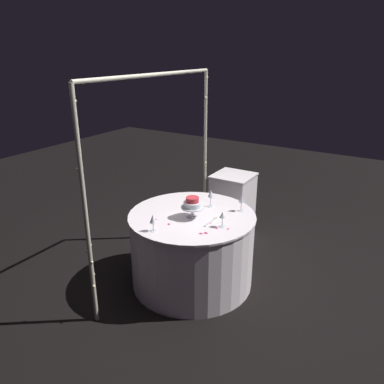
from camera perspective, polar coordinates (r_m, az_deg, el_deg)
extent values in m
plane|color=black|center=(4.01, 0.00, -13.28)|extent=(12.00, 12.00, 0.00)
cylinder|color=#B7B29E|center=(3.11, -15.79, -3.38)|extent=(0.04, 0.04, 2.03)
cylinder|color=#B7B29E|center=(4.52, 1.98, 4.97)|extent=(0.04, 0.04, 2.03)
cylinder|color=#B7B29E|center=(3.56, -5.82, 17.24)|extent=(1.90, 0.04, 0.04)
sphere|color=#F9EAB2|center=(3.40, -14.64, -13.64)|extent=(0.02, 0.02, 0.02)
sphere|color=#F9EAB2|center=(4.47, 2.05, 7.18)|extent=(0.02, 0.02, 0.02)
sphere|color=#F9EAB2|center=(2.99, -14.90, 16.03)|extent=(0.02, 0.02, 0.02)
sphere|color=#F9EAB2|center=(3.36, -14.67, -11.92)|extent=(0.02, 0.02, 0.02)
sphere|color=#F9EAB2|center=(4.35, 2.10, 14.10)|extent=(0.02, 0.02, 0.02)
sphere|color=#F9EAB2|center=(3.24, -10.51, 16.67)|extent=(0.02, 0.02, 0.02)
sphere|color=#F9EAB2|center=(2.88, -17.28, 13.01)|extent=(0.02, 0.02, 0.02)
sphere|color=#F9EAB2|center=(4.36, 2.32, 17.02)|extent=(0.02, 0.02, 0.02)
sphere|color=#F9EAB2|center=(3.47, -7.23, 17.09)|extent=(0.02, 0.02, 0.02)
sphere|color=#F9EAB2|center=(3.24, -15.14, -7.74)|extent=(0.02, 0.02, 0.02)
sphere|color=#F9EAB2|center=(4.51, 2.08, 4.43)|extent=(0.02, 0.02, 0.02)
sphere|color=#F9EAB2|center=(3.73, -4.12, 17.45)|extent=(0.02, 0.02, 0.02)
sphere|color=#F9EAB2|center=(3.25, -15.62, -8.63)|extent=(0.02, 0.02, 0.02)
sphere|color=#F9EAB2|center=(4.36, 2.12, 14.05)|extent=(0.02, 0.02, 0.02)
sphere|color=#F9EAB2|center=(3.98, -0.97, 17.71)|extent=(0.02, 0.02, 0.02)
sphere|color=#F9EAB2|center=(2.98, -16.92, 3.33)|extent=(0.02, 0.02, 0.02)
sphere|color=#F9EAB2|center=(4.81, 1.90, -4.25)|extent=(0.02, 0.02, 0.02)
sphere|color=#F9EAB2|center=(4.24, 1.40, 17.90)|extent=(0.02, 0.02, 0.02)
sphere|color=#F9EAB2|center=(3.28, -14.91, -10.23)|extent=(0.02, 0.02, 0.02)
cylinder|color=white|center=(3.82, 0.00, -8.72)|extent=(1.21, 1.21, 0.73)
cylinder|color=white|center=(3.65, 0.00, -3.57)|extent=(1.24, 1.24, 0.02)
cube|color=white|center=(4.81, 6.14, -2.03)|extent=(0.45, 0.45, 0.78)
cube|color=white|center=(4.67, 6.32, 2.51)|extent=(0.47, 0.47, 0.02)
cylinder|color=silver|center=(3.58, 0.07, -3.78)|extent=(0.11, 0.11, 0.01)
cylinder|color=silver|center=(3.56, 0.07, -3.06)|extent=(0.02, 0.02, 0.09)
cylinder|color=silver|center=(3.54, 0.07, -2.32)|extent=(0.22, 0.22, 0.01)
cylinder|color=white|center=(3.53, 0.07, -1.88)|extent=(0.17, 0.17, 0.05)
cylinder|color=#CC333D|center=(3.51, 0.07, -1.16)|extent=(0.12, 0.12, 0.05)
cylinder|color=silver|center=(3.75, 7.43, -2.81)|extent=(0.06, 0.06, 0.00)
cylinder|color=silver|center=(3.74, 7.46, -2.16)|extent=(0.01, 0.01, 0.09)
cone|color=silver|center=(3.71, 7.52, -1.04)|extent=(0.05, 0.05, 0.07)
cylinder|color=silver|center=(3.83, 2.83, -2.18)|extent=(0.06, 0.06, 0.00)
cylinder|color=silver|center=(3.81, 2.85, -1.44)|extent=(0.01, 0.01, 0.10)
cone|color=silver|center=(3.77, 2.87, -0.22)|extent=(0.06, 0.06, 0.07)
cylinder|color=silver|center=(3.41, 4.59, -5.22)|extent=(0.06, 0.06, 0.00)
cylinder|color=silver|center=(3.39, 4.61, -4.53)|extent=(0.01, 0.01, 0.09)
cone|color=silver|center=(3.36, 4.65, -3.44)|extent=(0.06, 0.06, 0.05)
cylinder|color=silver|center=(3.34, -5.87, -5.83)|extent=(0.06, 0.06, 0.00)
cylinder|color=silver|center=(3.32, -5.89, -5.20)|extent=(0.01, 0.01, 0.08)
cone|color=silver|center=(3.29, -5.94, -4.01)|extent=(0.06, 0.06, 0.07)
cube|color=silver|center=(3.49, 2.87, -4.53)|extent=(0.22, 0.03, 0.01)
cube|color=white|center=(3.60, 4.01, -3.69)|extent=(0.09, 0.02, 0.01)
ellipsoid|color=#C61951|center=(3.29, 2.11, -6.21)|extent=(0.03, 0.04, 0.00)
ellipsoid|color=#C61951|center=(3.47, 2.66, -4.72)|extent=(0.04, 0.05, 0.00)
ellipsoid|color=#C61951|center=(3.83, 0.38, -2.16)|extent=(0.03, 0.03, 0.00)
ellipsoid|color=#C61951|center=(3.55, -5.59, -4.17)|extent=(0.03, 0.03, 0.00)
ellipsoid|color=#C61951|center=(3.56, 3.47, -4.03)|extent=(0.05, 0.04, 0.00)
ellipsoid|color=#C61951|center=(3.28, 1.35, -6.29)|extent=(0.03, 0.04, 0.00)
ellipsoid|color=#C61951|center=(3.38, 3.78, -5.47)|extent=(0.03, 0.03, 0.00)
ellipsoid|color=#C61951|center=(3.91, -0.24, -1.65)|extent=(0.02, 0.03, 0.00)
ellipsoid|color=#C61951|center=(3.37, 5.47, -5.58)|extent=(0.03, 0.03, 0.00)
ellipsoid|color=#C61951|center=(3.45, -3.53, -4.88)|extent=(0.04, 0.04, 0.00)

